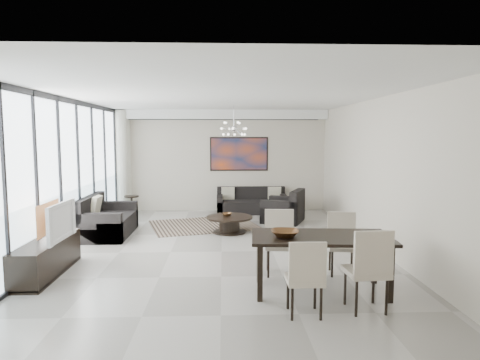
{
  "coord_description": "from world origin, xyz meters",
  "views": [
    {
      "loc": [
        0.04,
        -7.9,
        2.19
      ],
      "look_at": [
        0.39,
        1.06,
        1.25
      ],
      "focal_mm": 32.0,
      "sensor_mm": 36.0,
      "label": 1
    }
  ],
  "objects_px": {
    "dining_table": "(321,242)",
    "coffee_table": "(229,223)",
    "tv_console": "(46,258)",
    "television": "(55,221)",
    "sofa_main": "(252,204)"
  },
  "relations": [
    {
      "from": "dining_table",
      "to": "coffee_table",
      "type": "bearing_deg",
      "value": 108.19
    },
    {
      "from": "tv_console",
      "to": "dining_table",
      "type": "bearing_deg",
      "value": -12.18
    },
    {
      "from": "television",
      "to": "dining_table",
      "type": "height_order",
      "value": "television"
    },
    {
      "from": "coffee_table",
      "to": "tv_console",
      "type": "xyz_separation_m",
      "value": [
        -2.93,
        -2.83,
        0.07
      ]
    },
    {
      "from": "sofa_main",
      "to": "dining_table",
      "type": "distance_m",
      "value": 6.23
    },
    {
      "from": "sofa_main",
      "to": "dining_table",
      "type": "height_order",
      "value": "dining_table"
    },
    {
      "from": "coffee_table",
      "to": "television",
      "type": "xyz_separation_m",
      "value": [
        -2.77,
        -2.8,
        0.64
      ]
    },
    {
      "from": "coffee_table",
      "to": "television",
      "type": "distance_m",
      "value": 3.99
    },
    {
      "from": "television",
      "to": "dining_table",
      "type": "distance_m",
      "value": 4.1
    },
    {
      "from": "television",
      "to": "coffee_table",
      "type": "bearing_deg",
      "value": -43.34
    },
    {
      "from": "sofa_main",
      "to": "tv_console",
      "type": "height_order",
      "value": "sofa_main"
    },
    {
      "from": "coffee_table",
      "to": "sofa_main",
      "type": "bearing_deg",
      "value": 74.85
    },
    {
      "from": "tv_console",
      "to": "television",
      "type": "xyz_separation_m",
      "value": [
        0.16,
        0.02,
        0.57
      ]
    },
    {
      "from": "sofa_main",
      "to": "television",
      "type": "xyz_separation_m",
      "value": [
        -3.44,
        -5.27,
        0.61
      ]
    },
    {
      "from": "tv_console",
      "to": "dining_table",
      "type": "height_order",
      "value": "dining_table"
    }
  ]
}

